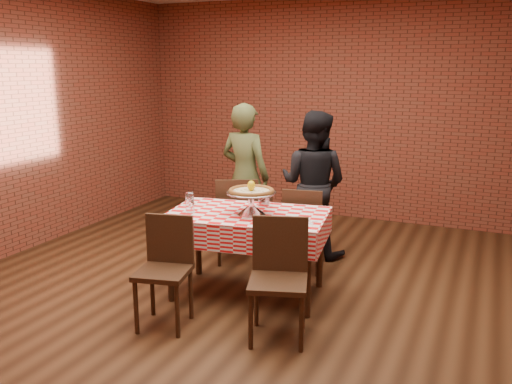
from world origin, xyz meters
TOP-DOWN VIEW (x-y plane):
  - ground at (0.00, 0.00)m, footprint 6.00×6.00m
  - back_wall at (0.00, 3.00)m, footprint 5.50×0.00m
  - table at (0.03, 0.10)m, footprint 1.47×1.01m
  - tablecloth at (0.03, 0.10)m, footprint 1.51×1.05m
  - pizza_stand at (0.08, 0.07)m, footprint 0.57×0.57m
  - pizza at (0.08, 0.07)m, footprint 0.50×0.50m
  - lemon at (0.08, 0.07)m, footprint 0.09×0.09m
  - water_glass_left at (-0.43, -0.10)m, footprint 0.09×0.09m
  - water_glass_right at (-0.56, 0.11)m, footprint 0.09×0.09m
  - side_plate at (0.53, 0.07)m, footprint 0.18×0.18m
  - sweetener_packet_a at (0.64, 0.00)m, footprint 0.05×0.04m
  - sweetener_packet_b at (0.66, 0.08)m, footprint 0.06×0.05m
  - condiment_caddy at (0.09, 0.38)m, footprint 0.11×0.09m
  - chair_near_left at (-0.31, -0.74)m, footprint 0.47×0.47m
  - chair_near_right at (0.59, -0.56)m, footprint 0.53×0.53m
  - chair_far_left at (-0.44, 0.85)m, footprint 0.58×0.58m
  - chair_far_right at (0.30, 0.87)m, footprint 0.45×0.45m
  - diner_olive at (-0.56, 1.32)m, footprint 0.64×0.46m
  - diner_black at (0.22, 1.37)m, footprint 0.81×0.66m

SIDE VIEW (x-z plane):
  - ground at x=0.00m, z-range 0.00..0.00m
  - table at x=0.03m, z-range 0.00..0.75m
  - chair_far_right at x=0.30m, z-range 0.00..0.86m
  - chair_near_left at x=-0.31m, z-range 0.00..0.87m
  - chair_near_right at x=0.59m, z-range 0.00..0.91m
  - chair_far_left at x=-0.44m, z-range 0.00..0.91m
  - tablecloth at x=0.03m, z-range 0.52..0.76m
  - sweetener_packet_a at x=0.64m, z-range 0.76..0.76m
  - sweetener_packet_b at x=0.66m, z-range 0.76..0.76m
  - side_plate at x=0.53m, z-range 0.76..0.77m
  - diner_black at x=0.22m, z-range 0.00..1.56m
  - diner_olive at x=-0.56m, z-range 0.00..1.63m
  - water_glass_left at x=-0.43m, z-range 0.76..0.88m
  - water_glass_right at x=-0.56m, z-range 0.76..0.88m
  - condiment_caddy at x=0.09m, z-range 0.76..0.91m
  - pizza_stand at x=0.08m, z-range 0.76..0.95m
  - pizza at x=0.08m, z-range 0.95..0.98m
  - lemon at x=0.08m, z-range 0.97..1.06m
  - back_wall at x=0.00m, z-range -1.30..4.20m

